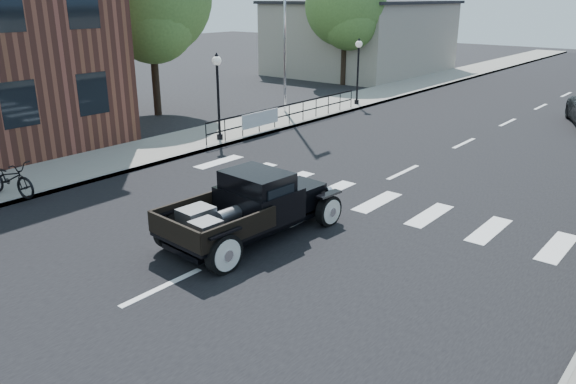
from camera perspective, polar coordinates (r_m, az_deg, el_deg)
The scene contains 13 objects.
ground at distance 13.48m, azimuth -2.65°, elevation -4.93°, with size 120.00×120.00×0.00m, color black.
road at distance 26.08m, azimuth 20.00°, elevation 5.91°, with size 14.00×80.00×0.02m, color black.
road_markings at distance 21.54m, azimuth 15.39°, elevation 3.72°, with size 12.00×60.00×0.06m, color silver, non-canonical shape.
sidewalk_left at distance 29.87m, azimuth 4.45°, elevation 8.71°, with size 3.00×80.00×0.15m, color gray.
low_building_left at distance 43.91m, azimuth 7.44°, elevation 15.18°, with size 10.00×12.00×5.00m, color #ABA28F.
railing at distance 25.12m, azimuth 0.13°, elevation 8.10°, with size 0.08×10.00×1.00m, color black, non-canonical shape.
banner at distance 23.63m, azimuth -2.81°, elevation 6.86°, with size 0.04×2.20×0.60m, color silver, non-canonical shape.
lamp_post_b at distance 22.22m, azimuth -7.10°, elevation 9.57°, with size 0.36×0.36×3.36m, color black, non-canonical shape.
lamp_post_c at distance 29.93m, azimuth 7.10°, elevation 12.05°, with size 0.36×0.36×3.36m, color black, non-canonical shape.
big_tree_near at distance 28.11m, azimuth -13.71°, elevation 16.17°, with size 5.79×5.79×8.50m, color #466C2E, non-canonical shape.
big_tree_far at distance 37.44m, azimuth 5.79°, elevation 16.53°, with size 5.15×5.15×7.56m, color #466C2E, non-canonical shape.
hotrod_pickup at distance 13.32m, azimuth -3.79°, elevation -1.41°, with size 2.23×4.78×1.66m, color black, non-canonical shape.
motorcycle at distance 17.69m, azimuth -26.43°, elevation 1.25°, with size 0.68×1.94×1.02m, color black.
Camera 1 is at (8.25, -9.12, 5.53)m, focal length 35.00 mm.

